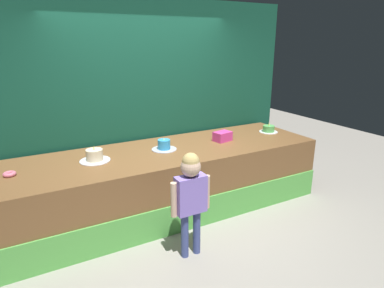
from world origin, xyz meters
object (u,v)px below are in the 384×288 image
at_px(cake_center, 164,146).
at_px(cake_right, 269,129).
at_px(pink_box, 222,136).
at_px(cake_left, 95,156).
at_px(donut, 9,174).
at_px(child_figure, 191,191).

xyz_separation_m(cake_center, cake_right, (1.76, 0.01, -0.01)).
relative_size(pink_box, cake_left, 0.68).
distance_m(pink_box, donut, 2.64).
bearing_deg(cake_right, donut, -179.43).
xyz_separation_m(child_figure, cake_right, (1.95, 1.08, 0.14)).
xyz_separation_m(donut, cake_right, (3.52, 0.03, 0.02)).
bearing_deg(child_figure, cake_center, 80.03).
bearing_deg(cake_center, child_figure, -99.97).
xyz_separation_m(child_figure, pink_box, (1.07, 1.04, 0.16)).
xyz_separation_m(child_figure, donut, (-1.57, 1.04, 0.12)).
height_order(cake_center, cake_right, cake_center).
bearing_deg(donut, child_figure, -33.62).
distance_m(child_figure, donut, 1.89).
bearing_deg(donut, cake_left, 1.71).
relative_size(child_figure, cake_center, 3.54).
distance_m(child_figure, pink_box, 1.50).
distance_m(cake_left, cake_center, 0.88).
distance_m(pink_box, cake_center, 0.88).
height_order(pink_box, cake_center, cake_center).
xyz_separation_m(pink_box, cake_right, (0.88, 0.04, -0.02)).
relative_size(pink_box, cake_right, 0.85).
relative_size(child_figure, pink_box, 4.77).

